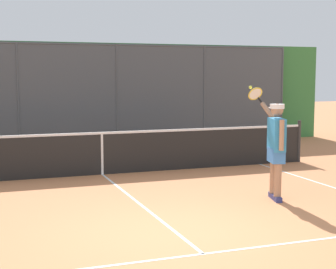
{
  "coord_description": "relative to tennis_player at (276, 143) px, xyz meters",
  "views": [
    {
      "loc": [
        2.6,
        6.74,
        2.24
      ],
      "look_at": [
        -0.95,
        -3.06,
        1.05
      ],
      "focal_mm": 56.61,
      "sensor_mm": 36.0,
      "label": 1
    }
  ],
  "objects": [
    {
      "name": "fence_backdrop",
      "position": [
        2.39,
        -8.36,
        0.57
      ],
      "size": [
        17.64,
        1.37,
        3.2
      ],
      "color": "#474C51",
      "rests_on": "ground"
    },
    {
      "name": "tennis_player",
      "position": [
        0.0,
        0.0,
        0.0
      ],
      "size": [
        0.37,
        1.44,
        2.02
      ],
      "rotation": [
        0.0,
        0.0,
        -1.83
      ],
      "color": "navy",
      "rests_on": "ground"
    },
    {
      "name": "court_line_markings",
      "position": [
        2.39,
        2.51,
        -1.02
      ],
      "size": [
        8.08,
        10.26,
        0.01
      ],
      "color": "white",
      "rests_on": "ground"
    },
    {
      "name": "ground_plane",
      "position": [
        2.39,
        1.38,
        -1.02
      ],
      "size": [
        60.0,
        60.0,
        0.0
      ],
      "primitive_type": "plane",
      "color": "#C67A4C"
    },
    {
      "name": "tennis_net",
      "position": [
        2.39,
        -3.39,
        -0.53
      ],
      "size": [
        10.38,
        0.09,
        1.07
      ],
      "color": "#2D2D2D",
      "rests_on": "ground"
    }
  ]
}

